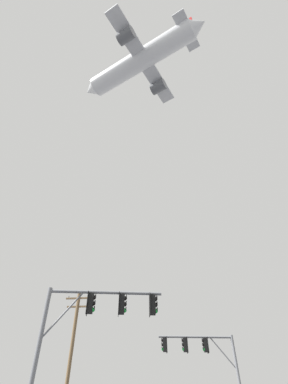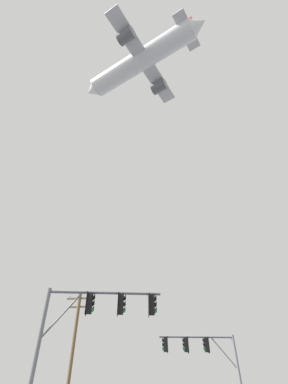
{
  "view_description": "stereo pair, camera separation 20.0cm",
  "coord_description": "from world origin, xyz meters",
  "px_view_note": "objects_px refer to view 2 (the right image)",
  "views": [
    {
      "loc": [
        0.36,
        -4.68,
        1.62
      ],
      "look_at": [
        -1.21,
        13.51,
        15.86
      ],
      "focal_mm": 26.65,
      "sensor_mm": 36.0,
      "label": 1
    },
    {
      "loc": [
        0.55,
        -4.66,
        1.62
      ],
      "look_at": [
        -1.21,
        13.51,
        15.86
      ],
      "focal_mm": 26.65,
      "sensor_mm": 36.0,
      "label": 2
    }
  ],
  "objects_px": {
    "signal_pole_near": "(90,322)",
    "utility_pole": "(72,354)",
    "signal_pole_far": "(206,357)",
    "airplane": "(141,61)"
  },
  "relations": [
    {
      "from": "utility_pole",
      "to": "airplane",
      "type": "xyz_separation_m",
      "value": [
        4.92,
        1.23,
        46.3
      ]
    },
    {
      "from": "signal_pole_far",
      "to": "airplane",
      "type": "relative_size",
      "value": 0.26
    },
    {
      "from": "signal_pole_near",
      "to": "utility_pole",
      "type": "distance_m",
      "value": 11.47
    },
    {
      "from": "signal_pole_near",
      "to": "utility_pole",
      "type": "xyz_separation_m",
      "value": [
        -4.11,
        10.7,
        0.34
      ]
    },
    {
      "from": "utility_pole",
      "to": "airplane",
      "type": "bearing_deg",
      "value": 14.04
    },
    {
      "from": "utility_pole",
      "to": "airplane",
      "type": "height_order",
      "value": "airplane"
    },
    {
      "from": "utility_pole",
      "to": "signal_pole_far",
      "type": "bearing_deg",
      "value": -5.33
    },
    {
      "from": "signal_pole_near",
      "to": "utility_pole",
      "type": "bearing_deg",
      "value": 111.03
    },
    {
      "from": "signal_pole_near",
      "to": "signal_pole_far",
      "type": "xyz_separation_m",
      "value": [
        5.97,
        9.76,
        -0.15
      ]
    },
    {
      "from": "signal_pole_near",
      "to": "airplane",
      "type": "distance_m",
      "value": 48.15
    }
  ]
}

